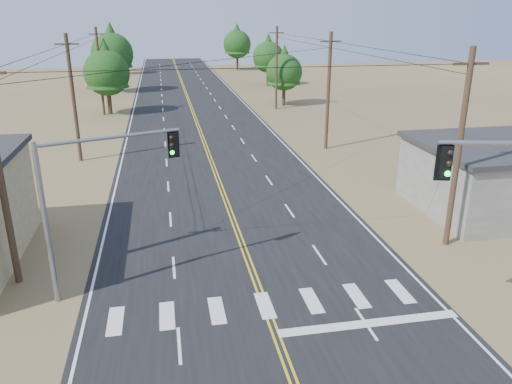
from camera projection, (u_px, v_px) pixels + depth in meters
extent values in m
cube|color=black|center=(211.00, 160.00, 40.95)|extent=(15.00, 200.00, 0.02)
cylinder|color=#4C3826|center=(0.00, 176.00, 20.79)|extent=(0.30, 0.30, 10.00)
cylinder|color=#4C3826|center=(74.00, 99.00, 39.29)|extent=(0.30, 0.30, 10.00)
cube|color=#4C3826|center=(67.00, 44.00, 37.87)|extent=(1.80, 0.12, 0.12)
cylinder|color=#4C3826|center=(100.00, 72.00, 57.78)|extent=(0.30, 0.30, 10.00)
cube|color=#4C3826|center=(96.00, 34.00, 56.37)|extent=(1.80, 0.12, 0.12)
cylinder|color=#4C3826|center=(459.00, 152.00, 24.45)|extent=(0.30, 0.30, 10.00)
cube|color=#4C3826|center=(471.00, 64.00, 23.03)|extent=(1.80, 0.12, 0.12)
cylinder|color=#4C3826|center=(328.00, 92.00, 42.95)|extent=(0.30, 0.30, 10.00)
cube|color=#4C3826|center=(331.00, 41.00, 41.53)|extent=(1.80, 0.12, 0.12)
cylinder|color=#4C3826|center=(276.00, 68.00, 61.45)|extent=(0.30, 0.30, 10.00)
cube|color=#4C3826|center=(277.00, 33.00, 60.03)|extent=(1.80, 0.12, 0.12)
cylinder|color=gray|center=(47.00, 229.00, 19.86)|extent=(0.23, 0.23, 6.59)
cylinder|color=gray|center=(34.00, 149.00, 18.75)|extent=(0.17, 0.17, 0.56)
cylinder|color=gray|center=(111.00, 137.00, 20.09)|extent=(5.52, 2.08, 0.15)
cube|color=black|center=(173.00, 144.00, 21.53)|extent=(0.40, 0.38, 1.04)
sphere|color=black|center=(171.00, 138.00, 21.26)|extent=(0.19, 0.19, 0.19)
sphere|color=black|center=(172.00, 145.00, 21.38)|extent=(0.19, 0.19, 0.19)
sphere|color=#0CE533|center=(172.00, 152.00, 21.49)|extent=(0.19, 0.19, 0.19)
cube|color=black|center=(445.00, 162.00, 16.80)|extent=(0.42, 0.38, 1.14)
sphere|color=black|center=(450.00, 153.00, 16.52)|extent=(0.21, 0.21, 0.21)
sphere|color=black|center=(449.00, 163.00, 16.64)|extent=(0.21, 0.21, 0.21)
sphere|color=#0CE533|center=(448.00, 174.00, 16.76)|extent=(0.21, 0.21, 0.21)
cylinder|color=#3F2D1E|center=(109.00, 101.00, 59.32)|extent=(0.50, 0.50, 3.17)
cone|color=#194313|center=(106.00, 63.00, 57.84)|extent=(4.93, 4.93, 5.64)
sphere|color=#194313|center=(107.00, 73.00, 58.22)|extent=(5.29, 5.29, 5.29)
cylinder|color=#3F2D1E|center=(115.00, 80.00, 75.79)|extent=(0.48, 0.48, 3.72)
cone|color=#194313|center=(111.00, 45.00, 74.04)|extent=(5.79, 5.79, 6.62)
sphere|color=#194313|center=(112.00, 54.00, 74.50)|extent=(6.20, 6.20, 6.20)
cylinder|color=#3F2D1E|center=(122.00, 67.00, 99.01)|extent=(0.40, 0.40, 2.71)
cone|color=#194313|center=(121.00, 47.00, 97.74)|extent=(4.21, 4.21, 4.81)
sphere|color=#194313|center=(121.00, 53.00, 98.07)|extent=(4.51, 4.51, 4.51)
cylinder|color=#3F2D1E|center=(284.00, 95.00, 65.15)|extent=(0.43, 0.43, 2.78)
cone|color=#194313|center=(284.00, 64.00, 63.85)|extent=(4.32, 4.32, 4.94)
sphere|color=#194313|center=(284.00, 72.00, 64.19)|extent=(4.63, 4.63, 4.63)
cylinder|color=#3F2D1E|center=(268.00, 76.00, 83.01)|extent=(0.50, 0.50, 3.04)
cone|color=#194313|center=(268.00, 50.00, 81.58)|extent=(4.73, 4.73, 5.40)
sphere|color=#194313|center=(268.00, 57.00, 81.95)|extent=(5.07, 5.07, 5.07)
cylinder|color=#3F2D1E|center=(237.00, 62.00, 106.03)|extent=(0.47, 0.47, 3.47)
cone|color=#194313|center=(237.00, 38.00, 104.40)|extent=(5.40, 5.40, 6.17)
sphere|color=#194313|center=(237.00, 44.00, 104.82)|extent=(5.78, 5.78, 5.78)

